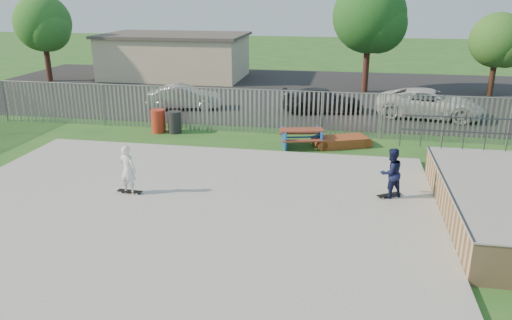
% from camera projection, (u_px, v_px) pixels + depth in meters
% --- Properties ---
extents(ground, '(120.00, 120.00, 0.00)m').
position_uv_depth(ground, '(179.00, 213.00, 14.61)').
color(ground, '#276221').
rests_on(ground, ground).
extents(concrete_slab, '(15.00, 12.00, 0.15)m').
position_uv_depth(concrete_slab, '(179.00, 211.00, 14.58)').
color(concrete_slab, '#A0A09A').
rests_on(concrete_slab, ground).
extents(fence, '(26.04, 16.02, 2.00)m').
position_uv_depth(fence, '(244.00, 139.00, 18.38)').
color(fence, gray).
rests_on(fence, ground).
extents(picnic_table, '(2.08, 1.85, 0.75)m').
position_uv_depth(picnic_table, '(302.00, 138.00, 20.71)').
color(picnic_table, brown).
rests_on(picnic_table, ground).
extents(funbox, '(2.23, 1.70, 0.40)m').
position_uv_depth(funbox, '(342.00, 142.00, 20.83)').
color(funbox, brown).
rests_on(funbox, ground).
extents(trash_bin_red, '(0.63, 0.63, 1.06)m').
position_uv_depth(trash_bin_red, '(158.00, 121.00, 22.79)').
color(trash_bin_red, '#A82C19').
rests_on(trash_bin_red, ground).
extents(trash_bin_grey, '(0.60, 0.60, 1.00)m').
position_uv_depth(trash_bin_grey, '(175.00, 122.00, 22.72)').
color(trash_bin_grey, black).
rests_on(trash_bin_grey, ground).
extents(parking_lot, '(40.00, 18.00, 0.02)m').
position_uv_depth(parking_lot, '(274.00, 91.00, 32.30)').
color(parking_lot, black).
rests_on(parking_lot, ground).
extents(car_silver, '(4.15, 2.21, 1.30)m').
position_uv_depth(car_silver, '(184.00, 97.00, 27.24)').
color(car_silver, '#B5B4B9').
rests_on(car_silver, parking_lot).
extents(car_dark, '(4.57, 2.64, 1.25)m').
position_uv_depth(car_dark, '(323.00, 100.00, 26.51)').
color(car_dark, black).
rests_on(car_dark, parking_lot).
extents(car_white, '(5.50, 3.14, 1.45)m').
position_uv_depth(car_white, '(430.00, 104.00, 25.33)').
color(car_white, silver).
rests_on(car_white, parking_lot).
extents(building, '(10.40, 6.40, 3.20)m').
position_uv_depth(building, '(175.00, 56.00, 36.87)').
color(building, beige).
rests_on(building, ground).
extents(tree_left, '(3.88, 3.88, 5.99)m').
position_uv_depth(tree_left, '(43.00, 23.00, 34.55)').
color(tree_left, '#44251B').
rests_on(tree_left, ground).
extents(tree_mid, '(4.50, 4.50, 6.95)m').
position_uv_depth(tree_mid, '(369.00, 16.00, 30.58)').
color(tree_mid, '#45251B').
rests_on(tree_mid, ground).
extents(tree_right, '(3.24, 3.24, 5.01)m').
position_uv_depth(tree_right, '(498.00, 40.00, 29.72)').
color(tree_right, '#3C2518').
rests_on(tree_right, ground).
extents(skateboard_a, '(0.78, 0.60, 0.08)m').
position_uv_depth(skateboard_a, '(389.00, 195.00, 15.40)').
color(skateboard_a, black).
rests_on(skateboard_a, concrete_slab).
extents(skateboard_b, '(0.81, 0.25, 0.08)m').
position_uv_depth(skateboard_b, '(130.00, 192.00, 15.67)').
color(skateboard_b, black).
rests_on(skateboard_b, concrete_slab).
extents(skater_navy, '(0.96, 0.91, 1.56)m').
position_uv_depth(skater_navy, '(391.00, 173.00, 15.16)').
color(skater_navy, '#141A3E').
rests_on(skater_navy, concrete_slab).
extents(skater_white, '(0.64, 0.50, 1.56)m').
position_uv_depth(skater_white, '(128.00, 170.00, 15.43)').
color(skater_white, white).
rests_on(skater_white, concrete_slab).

